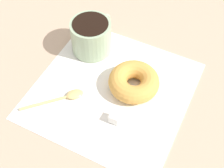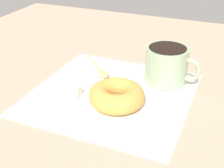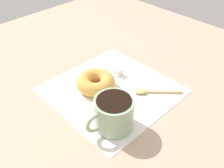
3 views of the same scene
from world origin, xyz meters
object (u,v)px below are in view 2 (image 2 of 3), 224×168
(coffee_cup, at_px, (167,64))
(donut, at_px, (117,96))
(spoon, at_px, (101,71))
(sugar_cube, at_px, (75,91))

(coffee_cup, bearing_deg, donut, -115.54)
(donut, bearing_deg, spoon, 126.84)
(coffee_cup, height_order, donut, coffee_cup)
(sugar_cube, bearing_deg, coffee_cup, 40.83)
(donut, height_order, sugar_cube, donut)
(coffee_cup, distance_m, donut, 0.15)
(coffee_cup, height_order, spoon, coffee_cup)
(coffee_cup, xyz_separation_m, donut, (-0.06, -0.13, -0.02))
(coffee_cup, distance_m, spoon, 0.15)
(spoon, xyz_separation_m, sugar_cube, (-0.00, -0.11, 0.01))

